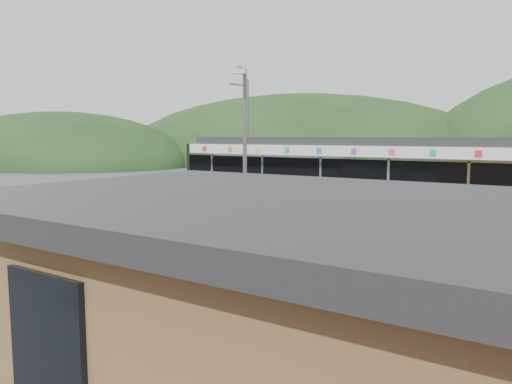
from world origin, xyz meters
The scene contains 8 objects.
ground centered at (0.00, 0.00, 0.00)m, with size 120.00×120.00×0.00m, color #4C4C4F.
hills centered at (6.19, 5.29, 0.00)m, with size 146.00×149.00×26.00m.
platform centered at (0.00, 3.30, 0.15)m, with size 26.00×3.20×0.30m, color #9E9E99.
yellow_line centered at (0.00, 2.00, 0.30)m, with size 26.00×0.10×0.01m, color yellow.
train centered at (2.22, 6.00, 2.06)m, with size 20.44×3.01×3.74m.
catenary_mast_west centered at (-7.00, 8.56, 3.65)m, with size 0.18×1.80×7.00m.
station_shelter centered at (6.00, -9.01, 1.55)m, with size 9.20×6.20×3.00m.
lamp_post centered at (0.95, -3.12, 3.42)m, with size 0.51×1.07×5.72m.
Camera 1 is at (9.31, -14.95, 3.83)m, focal length 35.00 mm.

